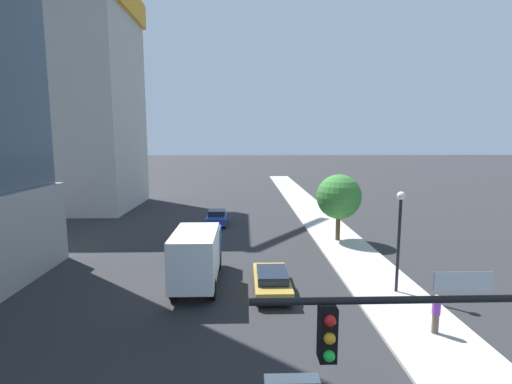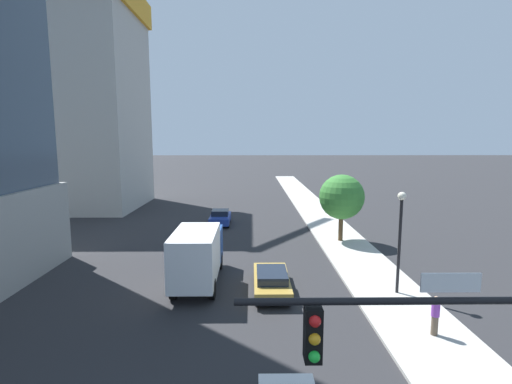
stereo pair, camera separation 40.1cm
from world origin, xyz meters
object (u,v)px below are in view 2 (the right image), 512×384
object	(u,v)px
traffic_light_pole	(445,362)
car_blue	(220,217)
box_truck	(198,253)
street_tree	(342,197)
street_lamp	(400,227)
car_gold	(272,280)
construction_building	(80,89)
pedestrian_purple_shirt	(435,315)

from	to	relation	value
traffic_light_pole	car_blue	bearing A→B (deg)	102.80
box_truck	car_blue	bearing A→B (deg)	90.00
traffic_light_pole	street_tree	world-z (taller)	traffic_light_pole
street_lamp	car_gold	size ratio (longest dim) A/B	1.15
construction_building	pedestrian_purple_shirt	xyz separation A→B (m)	(28.20, -31.52, -13.30)
car_gold	pedestrian_purple_shirt	distance (m)	8.20
construction_building	car_gold	xyz separation A→B (m)	(21.61, -26.64, -13.65)
street_lamp	street_tree	world-z (taller)	street_lamp
construction_building	traffic_light_pole	distance (m)	47.60
construction_building	pedestrian_purple_shirt	distance (m)	44.33
street_lamp	pedestrian_purple_shirt	xyz separation A→B (m)	(-0.13, -4.40, -2.74)
street_tree	car_blue	world-z (taller)	street_tree
street_tree	traffic_light_pole	bearing A→B (deg)	-98.82
car_gold	box_truck	xyz separation A→B (m)	(-4.17, 1.18, 1.19)
box_truck	pedestrian_purple_shirt	xyz separation A→B (m)	(10.75, -6.06, -0.85)
box_truck	traffic_light_pole	bearing A→B (deg)	-64.75
car_blue	box_truck	bearing A→B (deg)	-90.00
car_blue	box_truck	size ratio (longest dim) A/B	0.60
construction_building	traffic_light_pole	bearing A→B (deg)	-58.68
car_gold	box_truck	world-z (taller)	box_truck
car_blue	street_lamp	bearing A→B (deg)	-57.39
construction_building	car_blue	size ratio (longest dim) A/B	8.12
street_lamp	pedestrian_purple_shirt	world-z (taller)	street_lamp
traffic_light_pole	car_blue	distance (m)	30.55
street_lamp	pedestrian_purple_shirt	bearing A→B (deg)	-91.69
construction_building	pedestrian_purple_shirt	size ratio (longest dim) A/B	19.29
street_tree	construction_building	bearing A→B (deg)	149.12
construction_building	street_tree	bearing A→B (deg)	-30.88
construction_building	car_gold	size ratio (longest dim) A/B	6.88
pedestrian_purple_shirt	street_tree	bearing A→B (deg)	91.68
traffic_light_pole	box_truck	size ratio (longest dim) A/B	0.92
construction_building	street_tree	distance (m)	34.04
traffic_light_pole	street_tree	bearing A→B (deg)	81.18
construction_building	car_blue	bearing A→B (deg)	-30.10
car_blue	street_tree	bearing A→B (deg)	-32.16
car_blue	box_truck	distance (m)	15.39
construction_building	pedestrian_purple_shirt	bearing A→B (deg)	-48.18
pedestrian_purple_shirt	box_truck	bearing A→B (deg)	150.60
car_gold	pedestrian_purple_shirt	xyz separation A→B (m)	(6.58, -4.88, 0.35)
construction_building	car_gold	bearing A→B (deg)	-50.95
box_truck	pedestrian_purple_shirt	world-z (taller)	box_truck
construction_building	box_truck	xyz separation A→B (m)	(17.45, -25.46, -12.46)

